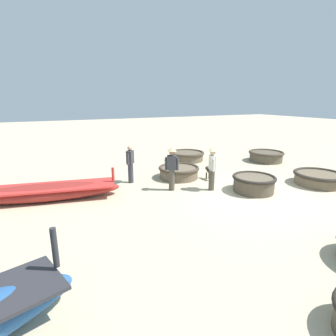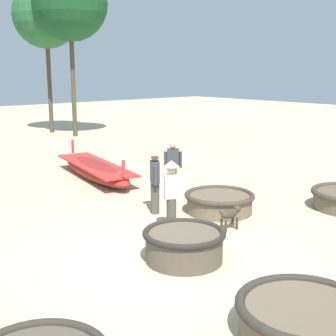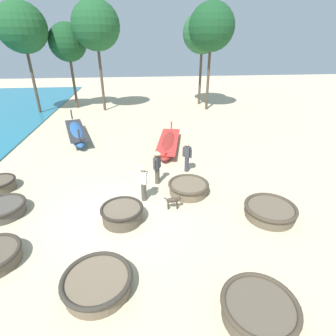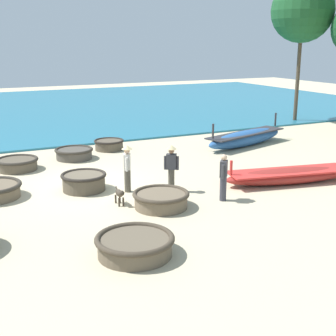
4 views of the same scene
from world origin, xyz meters
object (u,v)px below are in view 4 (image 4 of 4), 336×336
at_px(long_boat_white_hull, 289,175).
at_px(tree_tall_back, 302,11).
at_px(coracle_front_right, 17,163).
at_px(dog, 120,194).
at_px(coracle_nearest, 74,153).
at_px(long_boat_blue_hull, 246,138).
at_px(fisherman_standing_left, 127,165).
at_px(coracle_far_left, 84,181).
at_px(fisherman_crouching, 223,176).
at_px(coracle_center, 135,245).
at_px(fisherman_with_hat, 171,165).
at_px(coracle_tilted, 109,144).
at_px(coracle_beside_post, 161,199).

xyz_separation_m(long_boat_white_hull, tree_tall_back, (-10.76, 9.52, 6.62)).
height_order(coracle_front_right, tree_tall_back, tree_tall_back).
bearing_deg(dog, coracle_nearest, 177.48).
height_order(long_boat_blue_hull, fisherman_standing_left, fisherman_standing_left).
distance_m(coracle_far_left, fisherman_crouching, 4.94).
relative_size(long_boat_white_hull, tree_tall_back, 0.58).
bearing_deg(coracle_center, coracle_front_right, -171.92).
bearing_deg(dog, fisherman_standing_left, 148.17).
bearing_deg(coracle_front_right, fisherman_with_hat, 39.43).
height_order(long_boat_blue_hull, dog, long_boat_blue_hull).
relative_size(dog, tree_tall_back, 0.08).
height_order(coracle_front_right, long_boat_white_hull, long_boat_white_hull).
height_order(coracle_far_left, fisherman_with_hat, fisherman_with_hat).
distance_m(coracle_center, fisherman_standing_left, 5.12).
bearing_deg(coracle_center, coracle_far_left, 176.47).
relative_size(coracle_nearest, fisherman_with_hat, 1.02).
xyz_separation_m(coracle_nearest, coracle_center, (10.29, -1.24, 0.02)).
xyz_separation_m(coracle_center, dog, (-3.62, 0.94, 0.09)).
relative_size(coracle_nearest, coracle_center, 0.86).
relative_size(coracle_nearest, long_boat_blue_hull, 0.31).
relative_size(coracle_tilted, tree_tall_back, 0.16).
distance_m(long_boat_white_hull, fisherman_crouching, 3.38).
relative_size(fisherman_standing_left, fisherman_crouching, 1.06).
bearing_deg(fisherman_standing_left, tree_tall_back, 120.77).
height_order(coracle_front_right, coracle_tilted, coracle_tilted).
height_order(coracle_beside_post, dog, dog).
xyz_separation_m(long_boat_blue_hull, dog, (5.58, -8.82, -0.03)).
bearing_deg(dog, tree_tall_back, 122.69).
distance_m(coracle_beside_post, dog, 1.35).
height_order(coracle_nearest, coracle_tilted, coracle_tilted).
relative_size(coracle_front_right, tree_tall_back, 0.19).
bearing_deg(fisherman_with_hat, long_boat_white_hull, 77.25).
bearing_deg(tree_tall_back, coracle_far_left, -63.56).
distance_m(coracle_tilted, coracle_center, 11.78).
xyz_separation_m(fisherman_with_hat, dog, (0.51, -2.11, -0.59)).
relative_size(coracle_front_right, coracle_center, 0.86).
bearing_deg(coracle_tilted, coracle_center, -15.97).
distance_m(long_boat_blue_hull, fisherman_crouching, 8.71).
bearing_deg(fisherman_standing_left, coracle_front_right, -147.22).
bearing_deg(coracle_beside_post, long_boat_white_hull, 93.37).
bearing_deg(fisherman_with_hat, fisherman_crouching, 34.87).
distance_m(fisherman_crouching, tree_tall_back, 18.16).
height_order(coracle_center, fisherman_standing_left, fisherman_standing_left).
bearing_deg(tree_tall_back, dog, -57.31).
relative_size(coracle_center, fisherman_with_hat, 1.18).
bearing_deg(coracle_tilted, coracle_beside_post, -8.08).
distance_m(coracle_nearest, coracle_beside_post, 7.51).
relative_size(coracle_tilted, fisherman_with_hat, 0.87).
bearing_deg(coracle_nearest, fisherman_crouching, 20.69).
bearing_deg(coracle_center, coracle_tilted, 164.03).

